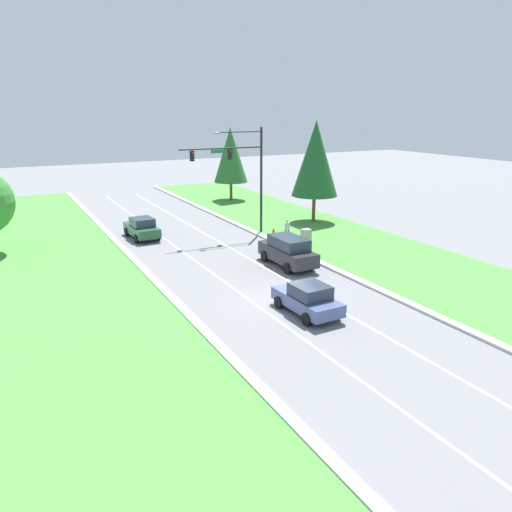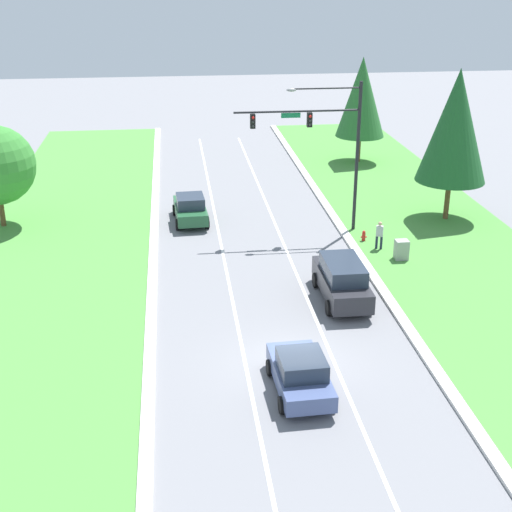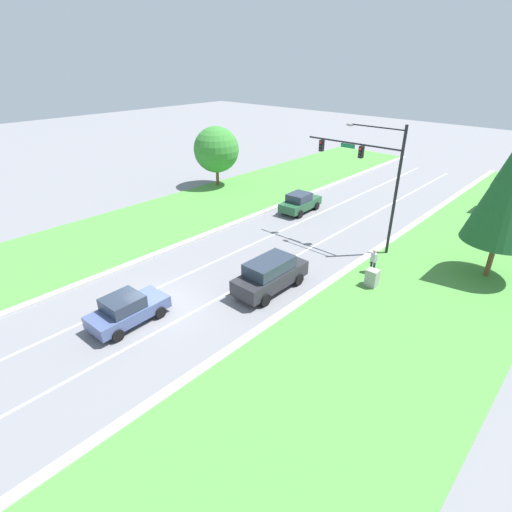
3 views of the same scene
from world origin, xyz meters
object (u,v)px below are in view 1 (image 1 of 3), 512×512
(traffic_signal_mast, at_px, (240,166))
(conifer_near_right_tree, at_px, (231,155))
(fire_hydrant, at_px, (274,233))
(utility_cabinet, at_px, (306,236))
(forest_sedan, at_px, (142,228))
(slate_blue_sedan, at_px, (308,299))
(charcoal_suv, at_px, (288,251))
(pedestrian, at_px, (287,229))
(conifer_far_right_tree, at_px, (315,159))

(traffic_signal_mast, distance_m, conifer_near_right_tree, 16.60)
(traffic_signal_mast, height_order, fire_hydrant, traffic_signal_mast)
(utility_cabinet, distance_m, fire_hydrant, 3.22)
(traffic_signal_mast, bearing_deg, forest_sedan, 161.03)
(slate_blue_sedan, height_order, utility_cabinet, slate_blue_sedan)
(conifer_near_right_tree, bearing_deg, forest_sedan, -137.69)
(charcoal_suv, distance_m, pedestrian, 7.02)
(pedestrian, bearing_deg, traffic_signal_mast, -31.39)
(utility_cabinet, xyz_separation_m, conifer_far_right_tree, (4.84, 6.14, 5.36))
(forest_sedan, height_order, conifer_far_right_tree, conifer_far_right_tree)
(slate_blue_sedan, relative_size, utility_cabinet, 3.66)
(traffic_signal_mast, distance_m, charcoal_suv, 10.55)
(traffic_signal_mast, bearing_deg, charcoal_suv, -96.05)
(traffic_signal_mast, height_order, forest_sedan, traffic_signal_mast)
(forest_sedan, bearing_deg, conifer_far_right_tree, -8.26)
(slate_blue_sedan, xyz_separation_m, fire_hydrant, (6.42, 14.97, -0.48))
(forest_sedan, xyz_separation_m, fire_hydrant, (9.84, -4.66, -0.53))
(conifer_near_right_tree, bearing_deg, fire_hydrant, -103.37)
(fire_hydrant, distance_m, conifer_far_right_tree, 8.91)
(charcoal_suv, height_order, fire_hydrant, charcoal_suv)
(utility_cabinet, relative_size, conifer_far_right_tree, 0.12)
(traffic_signal_mast, relative_size, slate_blue_sedan, 2.09)
(pedestrian, distance_m, conifer_near_right_tree, 19.54)
(slate_blue_sedan, distance_m, conifer_near_right_tree, 34.31)
(utility_cabinet, height_order, pedestrian, pedestrian)
(utility_cabinet, relative_size, conifer_near_right_tree, 0.14)
(fire_hydrant, bearing_deg, forest_sedan, 154.66)
(fire_hydrant, xyz_separation_m, conifer_near_right_tree, (4.13, 17.38, 4.92))
(traffic_signal_mast, relative_size, utility_cabinet, 7.66)
(slate_blue_sedan, relative_size, forest_sedan, 0.95)
(charcoal_suv, height_order, conifer_far_right_tree, conifer_far_right_tree)
(traffic_signal_mast, distance_m, forest_sedan, 9.61)
(conifer_far_right_tree, bearing_deg, forest_sedan, 174.81)
(slate_blue_sedan, distance_m, forest_sedan, 19.93)
(fire_hydrant, bearing_deg, charcoal_suv, -112.49)
(traffic_signal_mast, xyz_separation_m, conifer_far_right_tree, (8.20, 1.22, 0.11))
(slate_blue_sedan, xyz_separation_m, charcoal_suv, (3.37, 7.60, 0.24))
(utility_cabinet, relative_size, fire_hydrant, 1.66)
(traffic_signal_mast, height_order, slate_blue_sedan, traffic_signal_mast)
(charcoal_suv, bearing_deg, traffic_signal_mast, 83.88)
(forest_sedan, bearing_deg, slate_blue_sedan, -83.16)
(charcoal_suv, bearing_deg, utility_cabinet, 45.43)
(utility_cabinet, xyz_separation_m, pedestrian, (-0.79, 1.61, 0.36))
(fire_hydrant, relative_size, conifer_far_right_tree, 0.07)
(traffic_signal_mast, xyz_separation_m, charcoal_suv, (-0.99, -9.36, -4.77))
(slate_blue_sedan, height_order, conifer_far_right_tree, conifer_far_right_tree)
(forest_sedan, height_order, utility_cabinet, forest_sedan)
(traffic_signal_mast, relative_size, forest_sedan, 1.99)
(utility_cabinet, bearing_deg, conifer_far_right_tree, 51.78)
(forest_sedan, distance_m, conifer_near_right_tree, 19.40)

